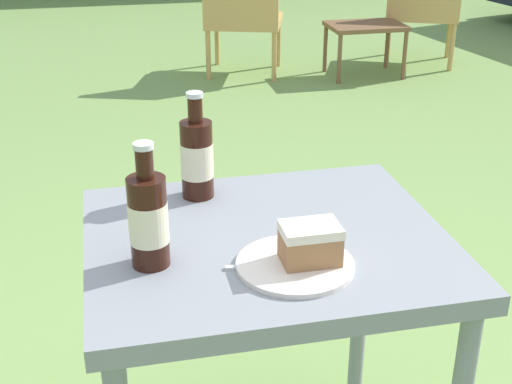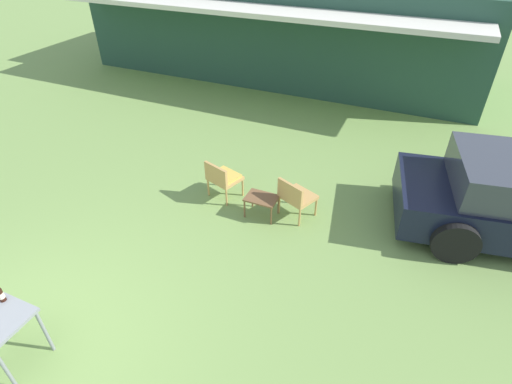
{
  "view_description": "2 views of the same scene",
  "coord_description": "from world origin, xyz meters",
  "px_view_note": "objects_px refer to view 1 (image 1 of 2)",
  "views": [
    {
      "loc": [
        -0.29,
        -1.21,
        1.42
      ],
      "look_at": [
        0.0,
        0.1,
        0.81
      ],
      "focal_mm": 50.0,
      "sensor_mm": 36.0,
      "label": 1
    },
    {
      "loc": [
        3.71,
        -1.35,
        4.38
      ],
      "look_at": [
        1.75,
        3.12,
        0.9
      ],
      "focal_mm": 28.0,
      "sensor_mm": 36.0,
      "label": 2
    }
  ],
  "objects_px": {
    "cola_bottle_near": "(197,157)",
    "garden_side_table": "(366,30)",
    "patio_table": "(267,279)",
    "wicker_chair_cushioned": "(243,15)",
    "cake_on_plate": "(303,253)",
    "wicker_chair_plain": "(422,8)",
    "cola_bottle_far": "(148,219)"
  },
  "relations": [
    {
      "from": "garden_side_table",
      "to": "cola_bottle_far",
      "type": "distance_m",
      "value": 4.2
    },
    {
      "from": "wicker_chair_plain",
      "to": "cola_bottle_far",
      "type": "xyz_separation_m",
      "value": [
        -2.37,
        -3.95,
        0.41
      ]
    },
    {
      "from": "garden_side_table",
      "to": "cake_on_plate",
      "type": "xyz_separation_m",
      "value": [
        -1.57,
        -3.81,
        0.45
      ]
    },
    {
      "from": "garden_side_table",
      "to": "cake_on_plate",
      "type": "distance_m",
      "value": 4.14
    },
    {
      "from": "wicker_chair_cushioned",
      "to": "patio_table",
      "type": "distance_m",
      "value": 3.98
    },
    {
      "from": "patio_table",
      "to": "cake_on_plate",
      "type": "distance_m",
      "value": 0.18
    },
    {
      "from": "wicker_chair_plain",
      "to": "cola_bottle_far",
      "type": "bearing_deg",
      "value": 82.59
    },
    {
      "from": "wicker_chair_cushioned",
      "to": "cola_bottle_near",
      "type": "bearing_deg",
      "value": 95.18
    },
    {
      "from": "wicker_chair_cushioned",
      "to": "wicker_chair_plain",
      "type": "relative_size",
      "value": 1.0
    },
    {
      "from": "cake_on_plate",
      "to": "cola_bottle_far",
      "type": "bearing_deg",
      "value": 165.63
    },
    {
      "from": "garden_side_table",
      "to": "patio_table",
      "type": "relative_size",
      "value": 0.72
    },
    {
      "from": "wicker_chair_plain",
      "to": "garden_side_table",
      "type": "xyz_separation_m",
      "value": [
        -0.53,
        -0.21,
        -0.1
      ]
    },
    {
      "from": "cola_bottle_far",
      "to": "patio_table",
      "type": "bearing_deg",
      "value": 14.5
    },
    {
      "from": "wicker_chair_plain",
      "to": "garden_side_table",
      "type": "bearing_deg",
      "value": 45.27
    },
    {
      "from": "garden_side_table",
      "to": "cake_on_plate",
      "type": "height_order",
      "value": "cake_on_plate"
    },
    {
      "from": "garden_side_table",
      "to": "cola_bottle_near",
      "type": "relative_size",
      "value": 2.3
    },
    {
      "from": "wicker_chair_cushioned",
      "to": "patio_table",
      "type": "bearing_deg",
      "value": 97.36
    },
    {
      "from": "wicker_chair_plain",
      "to": "cake_on_plate",
      "type": "height_order",
      "value": "cake_on_plate"
    },
    {
      "from": "cake_on_plate",
      "to": "cola_bottle_near",
      "type": "distance_m",
      "value": 0.38
    },
    {
      "from": "cola_bottle_near",
      "to": "garden_side_table",
      "type": "bearing_deg",
      "value": 63.69
    },
    {
      "from": "wicker_chair_cushioned",
      "to": "cola_bottle_near",
      "type": "distance_m",
      "value": 3.81
    },
    {
      "from": "patio_table",
      "to": "cola_bottle_near",
      "type": "distance_m",
      "value": 0.31
    },
    {
      "from": "patio_table",
      "to": "garden_side_table",
      "type": "bearing_deg",
      "value": 66.4
    },
    {
      "from": "wicker_chair_plain",
      "to": "cake_on_plate",
      "type": "relative_size",
      "value": 3.4
    },
    {
      "from": "garden_side_table",
      "to": "cola_bottle_near",
      "type": "bearing_deg",
      "value": -116.31
    },
    {
      "from": "cola_bottle_near",
      "to": "cola_bottle_far",
      "type": "relative_size",
      "value": 1.0
    },
    {
      "from": "wicker_chair_plain",
      "to": "cake_on_plate",
      "type": "distance_m",
      "value": 4.55
    },
    {
      "from": "wicker_chair_cushioned",
      "to": "cake_on_plate",
      "type": "bearing_deg",
      "value": 98.2
    },
    {
      "from": "wicker_chair_cushioned",
      "to": "cake_on_plate",
      "type": "distance_m",
      "value": 4.11
    },
    {
      "from": "wicker_chair_plain",
      "to": "patio_table",
      "type": "relative_size",
      "value": 0.97
    },
    {
      "from": "wicker_chair_plain",
      "to": "cola_bottle_near",
      "type": "xyz_separation_m",
      "value": [
        -2.24,
        -3.67,
        0.41
      ]
    },
    {
      "from": "wicker_chair_cushioned",
      "to": "patio_table",
      "type": "relative_size",
      "value": 0.97
    }
  ]
}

